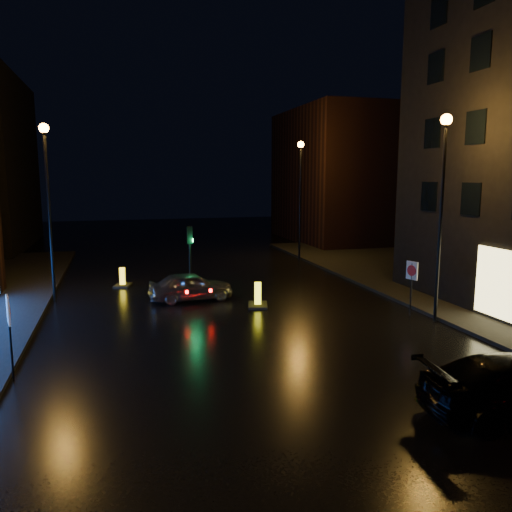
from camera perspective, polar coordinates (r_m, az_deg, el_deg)
The scene contains 11 objects.
ground at distance 13.60m, azimuth 6.77°, elevation -16.98°, with size 120.00×120.00×0.00m, color black.
building_far_right at distance 47.56m, azimuth 9.01°, elevation 9.03°, with size 8.00×14.00×12.00m, color black.
street_lamp_lfar at distance 25.46m, azimuth -22.73°, elevation 7.49°, with size 0.44×0.44×8.37m.
street_lamp_rnear at distance 21.35m, azimuth 20.54°, elevation 7.44°, with size 0.44×0.44×8.37m.
street_lamp_rfar at distance 35.56m, azimuth 5.08°, elevation 8.41°, with size 0.44×0.44×8.37m.
traffic_signal at distance 26.09m, azimuth -7.49°, elevation -3.07°, with size 1.40×2.40×3.45m.
silver_hatchback at distance 24.46m, azimuth -7.44°, elevation -3.44°, with size 1.62×4.04×1.38m, color #9EA1A6.
bollard_near at distance 23.19m, azimuth 0.21°, elevation -5.17°, with size 1.17×1.48×1.13m.
bollard_far at distance 28.34m, azimuth -15.00°, elevation -2.90°, with size 1.08×1.35×1.04m.
road_sign_left at distance 16.28m, azimuth -26.41°, elevation -6.29°, with size 0.21×0.61×2.55m.
road_sign_right at distance 22.31m, azimuth 17.38°, elevation -2.11°, with size 0.23×0.57×2.39m.
Camera 1 is at (-4.75, -11.27, 5.97)m, focal length 35.00 mm.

